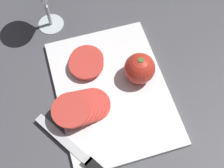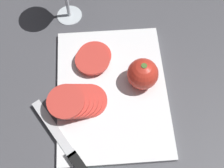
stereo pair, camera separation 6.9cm
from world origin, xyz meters
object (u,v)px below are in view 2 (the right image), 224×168
(whole_tomato, at_px, (143,74))
(tomato_slice_stack_far, at_px, (93,58))
(tomato_slice_stack_near, at_px, (78,101))
(knife, at_px, (77,163))

(whole_tomato, height_order, tomato_slice_stack_far, whole_tomato)
(whole_tomato, height_order, tomato_slice_stack_near, whole_tomato)
(whole_tomato, distance_m, knife, 0.24)
(tomato_slice_stack_near, bearing_deg, tomato_slice_stack_far, -18.64)
(whole_tomato, bearing_deg, knife, 139.77)
(whole_tomato, distance_m, tomato_slice_stack_near, 0.16)
(tomato_slice_stack_near, relative_size, tomato_slice_stack_far, 1.29)
(whole_tomato, bearing_deg, tomato_slice_stack_near, 108.17)
(tomato_slice_stack_far, bearing_deg, whole_tomato, -121.73)
(whole_tomato, height_order, knife, whole_tomato)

